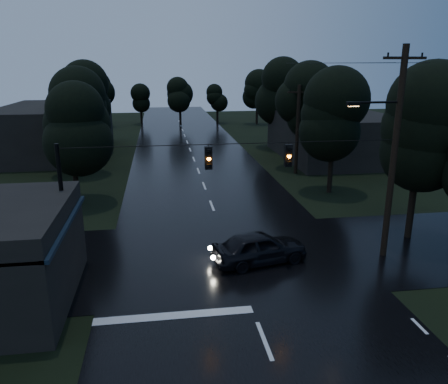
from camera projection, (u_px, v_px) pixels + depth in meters
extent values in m
cube|color=black|center=(198.00, 171.00, 38.72)|extent=(12.00, 120.00, 0.02)
cube|color=black|center=(231.00, 256.00, 21.64)|extent=(60.00, 9.00, 0.02)
cube|color=black|center=(66.00, 224.00, 16.90)|extent=(0.30, 7.00, 0.15)
cylinder|color=black|center=(47.00, 303.00, 14.51)|extent=(0.10, 0.10, 3.00)
cylinder|color=black|center=(78.00, 236.00, 20.20)|extent=(0.10, 0.10, 3.00)
cube|color=#FFE366|center=(59.00, 257.00, 15.67)|extent=(0.06, 1.60, 0.50)
cube|color=#FFE366|center=(72.00, 230.00, 18.23)|extent=(0.06, 1.20, 0.50)
cube|color=black|center=(333.00, 136.00, 43.86)|extent=(10.00, 14.00, 4.40)
cube|color=black|center=(56.00, 130.00, 45.53)|extent=(10.00, 16.00, 5.00)
cylinder|color=black|center=(394.00, 157.00, 20.33)|extent=(0.30, 0.30, 10.00)
cube|color=black|center=(405.00, 58.00, 19.09)|extent=(2.00, 0.12, 0.12)
cylinder|color=black|center=(377.00, 102.00, 19.47)|extent=(2.20, 0.10, 0.10)
cube|color=black|center=(354.00, 104.00, 19.33)|extent=(0.60, 0.25, 0.18)
cube|color=#FFB266|center=(353.00, 106.00, 19.36)|extent=(0.45, 0.18, 0.03)
cylinder|color=black|center=(297.00, 130.00, 36.93)|extent=(0.30, 0.30, 7.50)
cube|color=black|center=(299.00, 92.00, 36.04)|extent=(2.00, 0.12, 0.12)
cylinder|color=black|center=(64.00, 213.00, 18.78)|extent=(0.18, 0.18, 6.00)
cylinder|color=black|center=(236.00, 144.00, 19.05)|extent=(15.00, 0.03, 0.03)
cube|color=black|center=(208.00, 158.00, 19.05)|extent=(0.32, 0.25, 1.00)
sphere|color=orange|center=(209.00, 159.00, 18.91)|extent=(0.18, 0.18, 0.18)
cube|color=black|center=(288.00, 156.00, 19.56)|extent=(0.32, 0.25, 1.00)
sphere|color=orange|center=(289.00, 156.00, 19.41)|extent=(0.18, 0.18, 0.18)
cylinder|color=black|center=(411.00, 213.00, 23.60)|extent=(0.36, 0.36, 2.80)
sphere|color=black|center=(418.00, 151.00, 22.64)|extent=(4.48, 4.48, 4.48)
sphere|color=black|center=(421.00, 128.00, 22.30)|extent=(4.48, 4.48, 4.48)
sphere|color=black|center=(424.00, 104.00, 21.96)|extent=(4.48, 4.48, 4.48)
cylinder|color=black|center=(76.00, 186.00, 29.51)|extent=(0.36, 0.36, 2.45)
sphere|color=black|center=(72.00, 142.00, 28.67)|extent=(3.92, 3.92, 3.92)
sphere|color=black|center=(70.00, 126.00, 28.38)|extent=(3.92, 3.92, 3.92)
sphere|color=black|center=(69.00, 110.00, 28.08)|extent=(3.92, 3.92, 3.92)
cylinder|color=black|center=(85.00, 160.00, 36.99)|extent=(0.36, 0.36, 2.62)
sphere|color=black|center=(82.00, 122.00, 36.09)|extent=(4.20, 4.20, 4.20)
sphere|color=black|center=(81.00, 109.00, 35.78)|extent=(4.20, 4.20, 4.20)
sphere|color=black|center=(79.00, 95.00, 35.46)|extent=(4.20, 4.20, 4.20)
cylinder|color=black|center=(94.00, 140.00, 46.37)|extent=(0.36, 0.36, 2.80)
sphere|color=black|center=(91.00, 107.00, 45.41)|extent=(4.48, 4.48, 4.48)
sphere|color=black|center=(90.00, 96.00, 45.07)|extent=(4.48, 4.48, 4.48)
sphere|color=black|center=(89.00, 84.00, 44.73)|extent=(4.48, 4.48, 4.48)
cylinder|color=black|center=(330.00, 175.00, 32.02)|extent=(0.36, 0.36, 2.62)
sphere|color=black|center=(333.00, 132.00, 31.12)|extent=(4.20, 4.20, 4.20)
sphere|color=black|center=(334.00, 116.00, 30.80)|extent=(4.20, 4.20, 4.20)
sphere|color=black|center=(335.00, 100.00, 30.48)|extent=(4.20, 4.20, 4.20)
cylinder|color=black|center=(303.00, 152.00, 39.67)|extent=(0.36, 0.36, 2.80)
sphere|color=black|center=(305.00, 115.00, 38.71)|extent=(4.48, 4.48, 4.48)
sphere|color=black|center=(306.00, 101.00, 38.37)|extent=(4.48, 4.48, 4.48)
sphere|color=black|center=(307.00, 87.00, 38.03)|extent=(4.48, 4.48, 4.48)
cylinder|color=black|center=(280.00, 134.00, 49.22)|extent=(0.36, 0.36, 2.97)
sphere|color=black|center=(281.00, 102.00, 48.20)|extent=(4.76, 4.76, 4.76)
sphere|color=black|center=(282.00, 90.00, 47.84)|extent=(4.76, 4.76, 4.76)
sphere|color=black|center=(282.00, 78.00, 47.48)|extent=(4.76, 4.76, 4.76)
imported|color=black|center=(260.00, 247.00, 20.72)|extent=(4.83, 2.74, 1.55)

